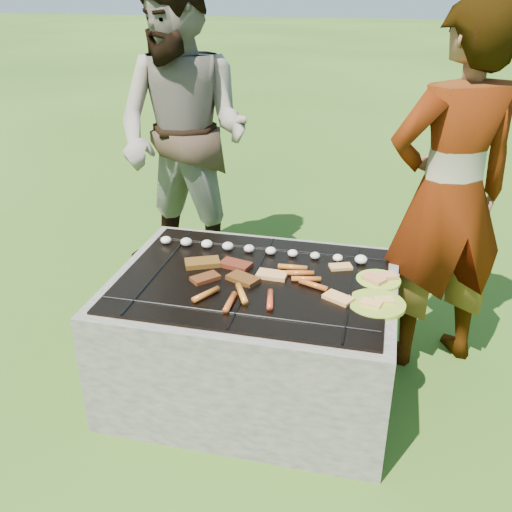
{
  "coord_description": "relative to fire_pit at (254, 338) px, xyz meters",
  "views": [
    {
      "loc": [
        0.54,
        -2.24,
        1.85
      ],
      "look_at": [
        0.0,
        0.05,
        0.7
      ],
      "focal_mm": 40.0,
      "sensor_mm": 36.0,
      "label": 1
    }
  ],
  "objects": [
    {
      "name": "cook",
      "position": [
        0.85,
        0.47,
        0.63
      ],
      "size": [
        0.79,
        0.69,
        1.82
      ],
      "primitive_type": "imported",
      "rotation": [
        0.0,
        0.0,
        3.61
      ],
      "color": "gray",
      "rests_on": "ground"
    },
    {
      "name": "pork_slabs",
      "position": [
        -0.17,
        0.03,
        0.34
      ],
      "size": [
        0.41,
        0.29,
        0.02
      ],
      "color": "#955D1B",
      "rests_on": "fire_pit"
    },
    {
      "name": "sausages",
      "position": [
        0.09,
        -0.1,
        0.34
      ],
      "size": [
        0.56,
        0.47,
        0.03
      ],
      "color": "orange",
      "rests_on": "fire_pit"
    },
    {
      "name": "bystander",
      "position": [
        -0.72,
        1.09,
        0.68
      ],
      "size": [
        1.09,
        0.94,
        1.93
      ],
      "primitive_type": "imported",
      "rotation": [
        0.0,
        0.0,
        -0.25
      ],
      "color": "gray",
      "rests_on": "ground"
    },
    {
      "name": "plate_far",
      "position": [
        0.56,
        0.12,
        0.33
      ],
      "size": [
        0.24,
        0.24,
        0.03
      ],
      "color": "#E0EF39",
      "rests_on": "fire_pit"
    },
    {
      "name": "mushrooms",
      "position": [
        -0.06,
        0.26,
        0.35
      ],
      "size": [
        1.06,
        0.06,
        0.04
      ],
      "color": "white",
      "rests_on": "fire_pit"
    },
    {
      "name": "bread_on_grate",
      "position": [
        0.25,
        0.02,
        0.34
      ],
      "size": [
        0.46,
        0.41,
        0.02
      ],
      "color": "#E6AA75",
      "rests_on": "fire_pit"
    },
    {
      "name": "plate_near",
      "position": [
        0.56,
        -0.1,
        0.33
      ],
      "size": [
        0.27,
        0.27,
        0.03
      ],
      "color": "gold",
      "rests_on": "fire_pit"
    },
    {
      "name": "fire_pit",
      "position": [
        0.0,
        0.0,
        0.0
      ],
      "size": [
        1.3,
        1.0,
        0.62
      ],
      "color": "gray",
      "rests_on": "ground"
    },
    {
      "name": "lawn",
      "position": [
        0.0,
        0.0,
        -0.28
      ],
      "size": [
        60.0,
        60.0,
        0.0
      ],
      "primitive_type": "plane",
      "color": "#264B12",
      "rests_on": "ground"
    }
  ]
}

